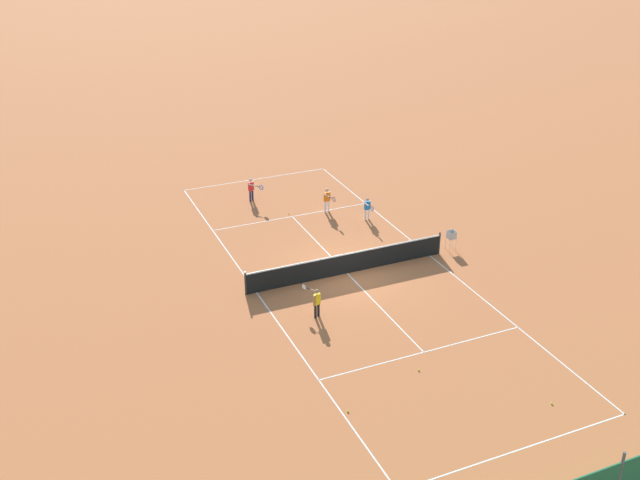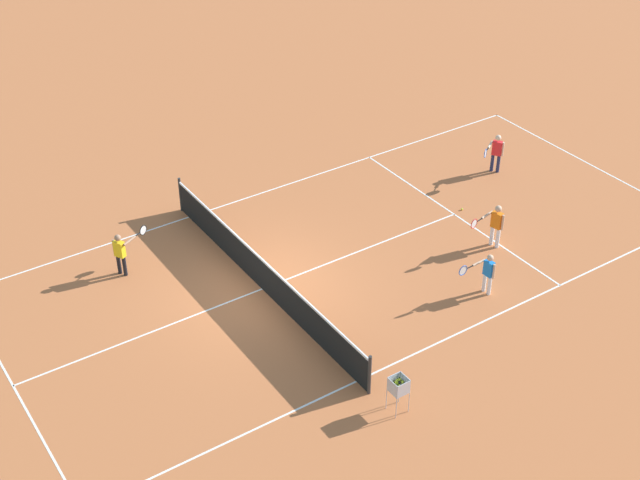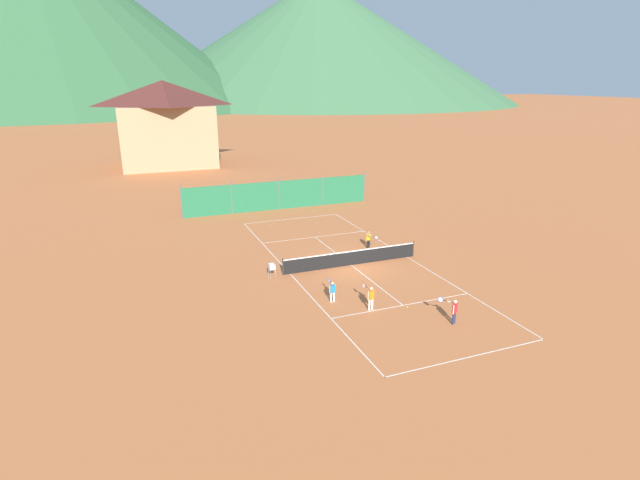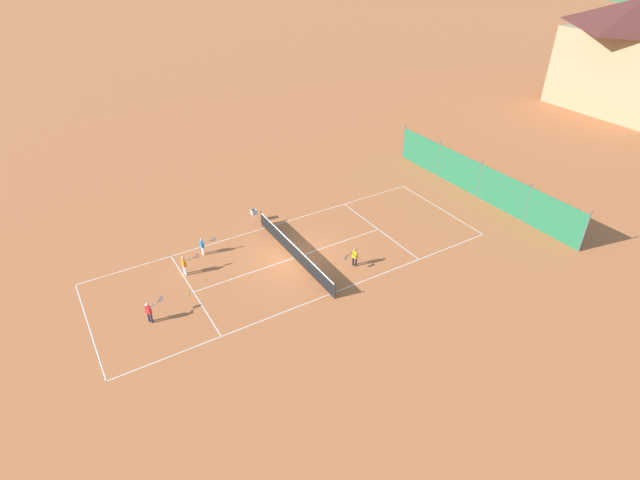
% 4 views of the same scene
% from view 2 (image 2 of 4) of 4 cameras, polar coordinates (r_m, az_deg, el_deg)
% --- Properties ---
extents(ground_plane, '(600.00, 600.00, 0.00)m').
position_cam_2_polar(ground_plane, '(22.68, -3.70, -3.14)').
color(ground_plane, '#BC6638').
extents(court_line_markings, '(8.25, 23.85, 0.01)m').
position_cam_2_polar(court_line_markings, '(22.68, -3.70, -3.13)').
color(court_line_markings, white).
rests_on(court_line_markings, ground).
extents(tennis_net, '(9.18, 0.08, 1.06)m').
position_cam_2_polar(tennis_net, '(22.38, -3.75, -2.12)').
color(tennis_net, '#2D2D2D').
rests_on(tennis_net, ground).
extents(player_near_baseline, '(0.42, 1.09, 1.27)m').
position_cam_2_polar(player_near_baseline, '(24.25, 11.16, 1.05)').
color(player_near_baseline, white).
rests_on(player_near_baseline, ground).
extents(player_far_service, '(0.47, 1.04, 1.22)m').
position_cam_2_polar(player_far_service, '(23.33, -12.60, -0.67)').
color(player_far_service, black).
rests_on(player_far_service, ground).
extents(player_near_service, '(0.39, 0.98, 1.15)m').
position_cam_2_polar(player_near_service, '(22.48, 10.63, -1.99)').
color(player_near_service, white).
rests_on(player_near_service, ground).
extents(player_far_baseline, '(0.56, 1.04, 1.25)m').
position_cam_2_polar(player_far_baseline, '(27.85, 11.21, 5.60)').
color(player_far_baseline, '#23284C').
rests_on(player_far_baseline, ground).
extents(tennis_ball_by_net_right, '(0.07, 0.07, 0.07)m').
position_cam_2_polar(tennis_ball_by_net_right, '(26.06, 9.07, 1.96)').
color(tennis_ball_by_net_right, '#CCE033').
rests_on(tennis_ball_by_net_right, ground).
extents(ball_hopper, '(0.36, 0.36, 0.89)m').
position_cam_2_polar(ball_hopper, '(19.00, 5.01, -9.33)').
color(ball_hopper, '#B7B7BC').
rests_on(ball_hopper, ground).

